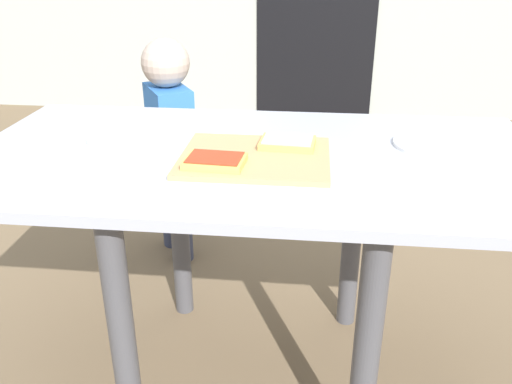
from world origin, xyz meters
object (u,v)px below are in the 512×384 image
dining_table (255,193)px  pizza_slice_far_right (288,143)px  plate_white_left (127,136)px  pizza_slice_near_left (215,161)px  child_left (171,135)px  plate_white_right (436,144)px  cutting_board (255,157)px

dining_table → pizza_slice_far_right: bearing=17.1°
pizza_slice_far_right → plate_white_left: 0.46m
pizza_slice_near_left → plate_white_left: size_ratio=0.66×
pizza_slice_far_right → child_left: child_left is taller
child_left → plate_white_right: bearing=-33.6°
cutting_board → pizza_slice_far_right: 0.11m
pizza_slice_far_right → plate_white_left: pizza_slice_far_right is taller
dining_table → cutting_board: size_ratio=4.05×
dining_table → plate_white_left: (-0.37, 0.08, 0.12)m
cutting_board → plate_white_right: (0.48, 0.15, -0.00)m
pizza_slice_near_left → child_left: size_ratio=0.16×
plate_white_right → cutting_board: bearing=-162.1°
plate_white_left → child_left: 0.66m
pizza_slice_far_right → pizza_slice_near_left: 0.23m
cutting_board → pizza_slice_near_left: pizza_slice_near_left is taller
plate_white_right → pizza_slice_near_left: bearing=-157.7°
cutting_board → pizza_slice_near_left: (-0.09, -0.08, 0.02)m
pizza_slice_near_left → child_left: child_left is taller
cutting_board → child_left: child_left is taller
dining_table → plate_white_left: plate_white_left is taller
plate_white_right → child_left: size_ratio=0.25×
plate_white_right → child_left: child_left is taller
plate_white_right → plate_white_left: size_ratio=1.00×
pizza_slice_near_left → plate_white_left: pizza_slice_near_left is taller
dining_table → cutting_board: cutting_board is taller
plate_white_left → pizza_slice_far_right: bearing=-7.3°
dining_table → child_left: (-0.42, 0.71, -0.09)m
cutting_board → pizza_slice_far_right: (0.08, 0.07, 0.02)m
cutting_board → pizza_slice_near_left: 0.12m
dining_table → plate_white_right: 0.51m
pizza_slice_far_right → plate_white_left: size_ratio=0.66×
cutting_board → plate_white_right: bearing=17.9°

